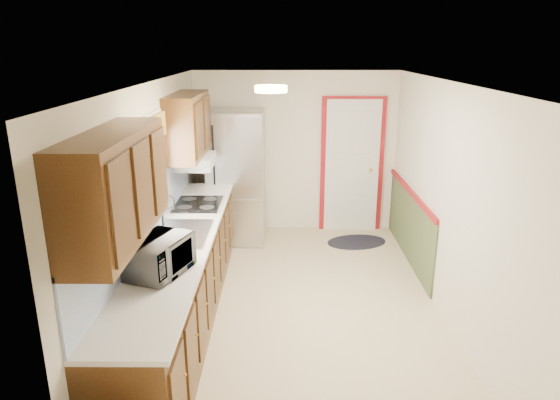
{
  "coord_description": "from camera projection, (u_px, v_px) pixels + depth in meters",
  "views": [
    {
      "loc": [
        -0.19,
        -4.85,
        2.74
      ],
      "look_at": [
        -0.22,
        0.27,
        1.15
      ],
      "focal_mm": 32.0,
      "sensor_mm": 36.0,
      "label": 1
    }
  ],
  "objects": [
    {
      "name": "room_shell",
      "position": [
        301.0,
        203.0,
        5.08
      ],
      "size": [
        3.2,
        5.2,
        2.52
      ],
      "color": "beige",
      "rests_on": "ground"
    },
    {
      "name": "kitchen_run",
      "position": [
        177.0,
        250.0,
        4.93
      ],
      "size": [
        0.63,
        4.0,
        2.2
      ],
      "color": "#3E230E",
      "rests_on": "ground"
    },
    {
      "name": "back_wall_trim",
      "position": [
        364.0,
        178.0,
        7.28
      ],
      "size": [
        1.12,
        2.3,
        2.08
      ],
      "color": "maroon",
      "rests_on": "ground"
    },
    {
      "name": "ceiling_fixture",
      "position": [
        271.0,
        89.0,
        4.55
      ],
      "size": [
        0.3,
        0.3,
        0.06
      ],
      "primitive_type": "cylinder",
      "color": "#FFD88C",
      "rests_on": "room_shell"
    },
    {
      "name": "microwave",
      "position": [
        159.0,
        253.0,
        4.06
      ],
      "size": [
        0.47,
        0.62,
        0.37
      ],
      "primitive_type": "imported",
      "rotation": [
        0.0,
        0.0,
        1.22
      ],
      "color": "white",
      "rests_on": "kitchen_run"
    },
    {
      "name": "refrigerator",
      "position": [
        237.0,
        177.0,
        7.12
      ],
      "size": [
        0.8,
        0.79,
        1.89
      ],
      "rotation": [
        0.0,
        0.0,
        -0.01
      ],
      "color": "#B7B7BC",
      "rests_on": "ground"
    },
    {
      "name": "rug",
      "position": [
        357.0,
        242.0,
        7.25
      ],
      "size": [
        0.97,
        0.74,
        0.01
      ],
      "primitive_type": "ellipsoid",
      "rotation": [
        0.0,
        0.0,
        0.23
      ],
      "color": "black",
      "rests_on": "ground"
    },
    {
      "name": "cooktop",
      "position": [
        198.0,
        204.0,
        5.88
      ],
      "size": [
        0.53,
        0.63,
        0.02
      ],
      "primitive_type": "cube",
      "color": "black",
      "rests_on": "kitchen_run"
    }
  ]
}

